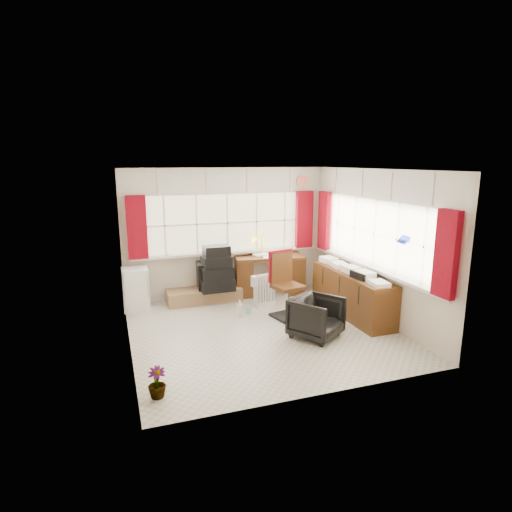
{
  "coord_description": "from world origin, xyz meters",
  "views": [
    {
      "loc": [
        -2.16,
        -5.96,
        2.63
      ],
      "look_at": [
        0.09,
        0.55,
        1.09
      ],
      "focal_mm": 30.0,
      "sensor_mm": 36.0,
      "label": 1
    }
  ],
  "objects": [
    {
      "name": "ground",
      "position": [
        0.0,
        0.0,
        0.0
      ],
      "size": [
        4.0,
        4.0,
        0.0
      ],
      "primitive_type": "plane",
      "color": "beige",
      "rests_on": "ground"
    },
    {
      "name": "room_walls",
      "position": [
        0.0,
        0.0,
        1.5
      ],
      "size": [
        4.0,
        4.0,
        4.0
      ],
      "color": "beige",
      "rests_on": "ground"
    },
    {
      "name": "window_back",
      "position": [
        0.0,
        1.94,
        0.95
      ],
      "size": [
        3.7,
        0.12,
        3.6
      ],
      "color": "#F2E9BF",
      "rests_on": "room_walls"
    },
    {
      "name": "window_right",
      "position": [
        1.94,
        0.0,
        0.95
      ],
      "size": [
        0.12,
        3.7,
        3.6
      ],
      "color": "#F2E9BF",
      "rests_on": "room_walls"
    },
    {
      "name": "curtains",
      "position": [
        0.92,
        0.93,
        1.46
      ],
      "size": [
        3.83,
        3.83,
        1.15
      ],
      "color": "maroon",
      "rests_on": "room_walls"
    },
    {
      "name": "overhead_cabinets",
      "position": [
        0.98,
        0.98,
        2.25
      ],
      "size": [
        3.98,
        3.98,
        0.48
      ],
      "color": "silver",
      "rests_on": "room_walls"
    },
    {
      "name": "desk",
      "position": [
        0.8,
        1.8,
        0.44
      ],
      "size": [
        1.45,
        0.88,
        0.82
      ],
      "color": "#582F14",
      "rests_on": "ground"
    },
    {
      "name": "desk_lamp",
      "position": [
        0.67,
        1.86,
        1.12
      ],
      "size": [
        0.2,
        0.18,
        0.48
      ],
      "color": "#FCEF0A",
      "rests_on": "desk"
    },
    {
      "name": "task_chair",
      "position": [
        0.59,
        0.53,
        0.6
      ],
      "size": [
        0.56,
        0.58,
        1.13
      ],
      "color": "black",
      "rests_on": "ground"
    },
    {
      "name": "office_chair",
      "position": [
        0.69,
        -0.5,
        0.31
      ],
      "size": [
        0.94,
        0.95,
        0.63
      ],
      "primitive_type": "imported",
      "rotation": [
        0.0,
        0.0,
        0.59
      ],
      "color": "black",
      "rests_on": "ground"
    },
    {
      "name": "radiator",
      "position": [
        0.44,
        1.1,
        0.24
      ],
      "size": [
        0.42,
        0.25,
        0.6
      ],
      "color": "white",
      "rests_on": "ground"
    },
    {
      "name": "credenza",
      "position": [
        1.73,
        0.2,
        0.4
      ],
      "size": [
        0.5,
        2.0,
        0.85
      ],
      "color": "#582F14",
      "rests_on": "ground"
    },
    {
      "name": "file_tray",
      "position": [
        1.69,
        -0.17,
        0.81
      ],
      "size": [
        0.32,
        0.39,
        0.12
      ],
      "primitive_type": "cube",
      "rotation": [
        0.0,
        0.0,
        0.11
      ],
      "color": "black",
      "rests_on": "credenza"
    },
    {
      "name": "tv_bench",
      "position": [
        -0.55,
        1.72,
        0.12
      ],
      "size": [
        1.4,
        0.5,
        0.25
      ],
      "primitive_type": "cube",
      "color": "#A37751",
      "rests_on": "ground"
    },
    {
      "name": "crt_tv",
      "position": [
        -0.39,
        1.76,
        0.5
      ],
      "size": [
        0.59,
        0.55,
        0.49
      ],
      "color": "black",
      "rests_on": "tv_bench"
    },
    {
      "name": "hifi_stack",
      "position": [
        -0.34,
        1.54,
        0.64
      ],
      "size": [
        0.63,
        0.41,
        0.85
      ],
      "color": "black",
      "rests_on": "tv_bench"
    },
    {
      "name": "mini_fridge",
      "position": [
        -1.8,
        1.68,
        0.38
      ],
      "size": [
        0.45,
        0.46,
        0.76
      ],
      "color": "white",
      "rests_on": "ground"
    },
    {
      "name": "spray_bottle_a",
      "position": [
        -0.15,
        0.71,
        0.15
      ],
      "size": [
        0.13,
        0.13,
        0.3
      ],
      "primitive_type": "imported",
      "rotation": [
        0.0,
        0.0,
        -0.15
      ],
      "color": "white",
      "rests_on": "ground"
    },
    {
      "name": "spray_bottle_b",
      "position": [
        0.03,
        0.8,
        0.09
      ],
      "size": [
        0.11,
        0.12,
        0.18
      ],
      "primitive_type": "imported",
      "rotation": [
        0.0,
        0.0,
        -0.58
      ],
      "color": "#90D7C5",
      "rests_on": "ground"
    },
    {
      "name": "flower_vase",
      "position": [
        -1.78,
        -1.44,
        0.18
      ],
      "size": [
        0.21,
        0.21,
        0.36
      ],
      "primitive_type": "imported",
      "rotation": [
        0.0,
        0.0,
        -0.01
      ],
      "color": "black",
      "rests_on": "ground"
    }
  ]
}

